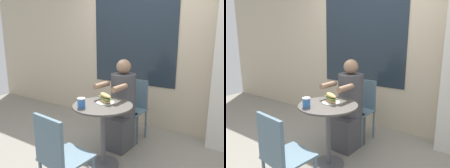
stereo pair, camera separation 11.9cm
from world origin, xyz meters
The scene contains 8 objects.
ground_plane centered at (0.00, 0.00, 0.00)m, with size 8.00×8.00×0.00m, color gray.
storefront_wall centered at (-0.01, 1.41, 1.40)m, with size 8.00×0.09×2.80m.
cafe_table centered at (0.00, 0.00, 0.54)m, with size 0.67×0.67×0.75m.
diner_chair centered at (-0.04, 0.86, 0.52)m, with size 0.40×0.40×0.87m.
seated_diner centered at (-0.05, 0.52, 0.53)m, with size 0.35×0.60×1.20m.
empty_chair_across centered at (0.04, -0.74, 0.52)m, with size 0.42×0.42×0.87m.
sandwich_on_plate centered at (-0.01, 0.07, 0.80)m, with size 0.23×0.21×0.11m.
drink_cup centered at (-0.13, -0.20, 0.80)m, with size 0.09×0.09×0.11m.
Camera 1 is at (1.33, -1.91, 1.50)m, focal length 35.00 mm.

